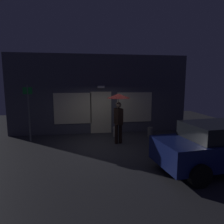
% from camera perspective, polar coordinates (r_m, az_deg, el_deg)
% --- Properties ---
extents(ground_plane, '(18.00, 18.00, 0.00)m').
position_cam_1_polar(ground_plane, '(8.86, -1.62, -9.37)').
color(ground_plane, '#2D2D33').
extents(building_facade, '(9.40, 0.48, 4.11)m').
position_cam_1_polar(building_facade, '(10.78, -3.23, 4.89)').
color(building_facade, '#4C4C56').
rests_on(building_facade, ground).
extents(person_with_umbrella, '(1.01, 1.01, 2.21)m').
position_cam_1_polar(person_with_umbrella, '(8.81, 1.85, 1.72)').
color(person_with_umbrella, black).
rests_on(person_with_umbrella, ground).
extents(parked_car, '(4.34, 2.21, 1.48)m').
position_cam_1_polar(parked_car, '(7.29, 28.58, -8.20)').
color(parked_car, navy).
rests_on(parked_car, ground).
extents(street_sign_post, '(0.40, 0.07, 2.57)m').
position_cam_1_polar(street_sign_post, '(9.82, -22.35, 0.47)').
color(street_sign_post, '#595B60').
rests_on(street_sign_post, ground).
extents(sidewalk_bollard, '(0.23, 0.23, 0.49)m').
position_cam_1_polar(sidewalk_bollard, '(10.15, 0.98, -5.58)').
color(sidewalk_bollard, '#B2A899').
rests_on(sidewalk_bollard, ground).
extents(sidewalk_bollard_2, '(0.25, 0.25, 0.46)m').
position_cam_1_polar(sidewalk_bollard_2, '(10.40, 10.64, -5.46)').
color(sidewalk_bollard_2, slate).
rests_on(sidewalk_bollard_2, ground).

